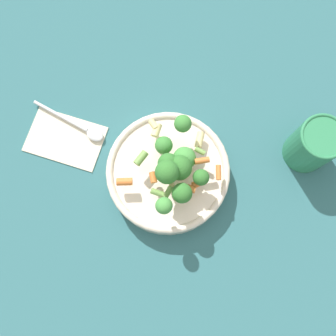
{
  "coord_description": "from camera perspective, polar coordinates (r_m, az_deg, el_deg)",
  "views": [
    {
      "loc": [
        -0.09,
        -0.13,
        0.77
      ],
      "look_at": [
        0.0,
        0.0,
        0.07
      ],
      "focal_mm": 42.0,
      "sensor_mm": 36.0,
      "label": 1
    }
  ],
  "objects": [
    {
      "name": "cup",
      "position": [
        0.79,
        20.36,
        3.2
      ],
      "size": [
        0.09,
        0.09,
        0.11
      ],
      "color": "#2D7F51",
      "rests_on": "ground_plane"
    },
    {
      "name": "spoon",
      "position": [
        0.82,
        -12.51,
        5.82
      ],
      "size": [
        0.08,
        0.16,
        0.01
      ],
      "rotation": [
        0.0,
        0.0,
        11.43
      ],
      "color": "silver",
      "rests_on": "napkin"
    },
    {
      "name": "pasta_salad",
      "position": [
        0.69,
        1.19,
        0.23
      ],
      "size": [
        0.19,
        0.17,
        0.1
      ],
      "color": "#8CB766",
      "rests_on": "bowl"
    },
    {
      "name": "bowl",
      "position": [
        0.76,
        0.0,
        -0.72
      ],
      "size": [
        0.24,
        0.24,
        0.05
      ],
      "color": "beige",
      "rests_on": "ground_plane"
    },
    {
      "name": "napkin",
      "position": [
        0.83,
        -14.7,
        4.12
      ],
      "size": [
        0.17,
        0.18,
        0.01
      ],
      "color": "beige",
      "rests_on": "ground_plane"
    },
    {
      "name": "ground_plane",
      "position": [
        0.79,
        0.0,
        -1.16
      ],
      "size": [
        3.0,
        3.0,
        0.0
      ],
      "primitive_type": "plane",
      "color": "#2D6066"
    }
  ]
}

